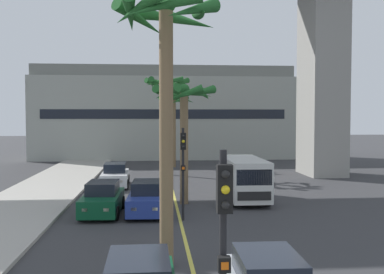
{
  "coord_description": "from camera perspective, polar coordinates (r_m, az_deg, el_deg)",
  "views": [
    {
      "loc": [
        -1.18,
        0.09,
        4.74
      ],
      "look_at": [
        0.0,
        14.0,
        4.08
      ],
      "focal_mm": 42.41,
      "sensor_mm": 36.0,
      "label": 1
    }
  ],
  "objects": [
    {
      "name": "car_queue_fifth",
      "position": [
        30.9,
        -9.64,
        -4.83
      ],
      "size": [
        1.91,
        4.14,
        1.56
      ],
      "color": "white",
      "rests_on": "ground"
    },
    {
      "name": "palm_tree_mid_median",
      "position": [
        41.84,
        -2.33,
        3.48
      ],
      "size": [
        2.85,
        2.97,
        6.74
      ],
      "color": "brown",
      "rests_on": "ground"
    },
    {
      "name": "palm_tree_near_median",
      "position": [
        36.35,
        -3.17,
        5.81
      ],
      "size": [
        3.72,
        3.73,
        7.88
      ],
      "color": "brown",
      "rests_on": "ground"
    },
    {
      "name": "car_queue_fourth",
      "position": [
        22.3,
        -5.7,
        -7.71
      ],
      "size": [
        1.96,
        4.16,
        1.56
      ],
      "color": "navy",
      "rests_on": "ground"
    },
    {
      "name": "pier_building_backdrop",
      "position": [
        51.8,
        -3.54,
        2.97
      ],
      "size": [
        28.56,
        8.04,
        10.15
      ],
      "color": "#ADB2A8",
      "rests_on": "ground"
    },
    {
      "name": "palm_tree_far_median",
      "position": [
        14.22,
        -3.3,
        10.76
      ],
      "size": [
        3.41,
        3.42,
        8.46
      ],
      "color": "brown",
      "rests_on": "ground"
    },
    {
      "name": "car_queue_second",
      "position": [
        22.44,
        -11.19,
        -7.68
      ],
      "size": [
        1.95,
        4.16,
        1.56
      ],
      "color": "#0C4728",
      "rests_on": "ground"
    },
    {
      "name": "delivery_van",
      "position": [
        25.45,
        6.58,
        -5.13
      ],
      "size": [
        2.17,
        5.26,
        2.36
      ],
      "color": "silver",
      "rests_on": "ground"
    },
    {
      "name": "palm_tree_farthest_median",
      "position": [
        24.29,
        -1.04,
        3.61
      ],
      "size": [
        3.45,
        3.5,
        6.46
      ],
      "color": "brown",
      "rests_on": "ground"
    },
    {
      "name": "lane_stripe_center",
      "position": [
        24.4,
        -2.0,
        -8.51
      ],
      "size": [
        0.14,
        56.0,
        0.01
      ],
      "primitive_type": "cube",
      "color": "#DBCC4C",
      "rests_on": "ground"
    },
    {
      "name": "traffic_light_median_near",
      "position": [
        7.38,
        4.0,
        -13.24
      ],
      "size": [
        0.24,
        0.37,
        4.2
      ],
      "color": "black",
      "rests_on": "ground"
    },
    {
      "name": "traffic_light_median_far",
      "position": [
        20.38,
        -1.13,
        -3.02
      ],
      "size": [
        0.24,
        0.37,
        4.2
      ],
      "color": "black",
      "rests_on": "ground"
    }
  ]
}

